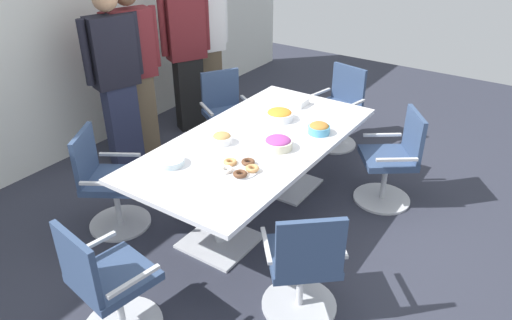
% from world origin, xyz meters
% --- Properties ---
extents(ground_plane, '(10.00, 10.00, 0.01)m').
position_xyz_m(ground_plane, '(0.00, 0.00, -0.01)').
color(ground_plane, '#2D303D').
extents(back_wall, '(8.00, 0.10, 2.80)m').
position_xyz_m(back_wall, '(0.00, 2.40, 1.40)').
color(back_wall, silver).
rests_on(back_wall, ground).
extents(conference_table, '(2.40, 1.20, 0.75)m').
position_xyz_m(conference_table, '(0.00, 0.00, 0.63)').
color(conference_table, silver).
rests_on(conference_table, ground).
extents(office_chair_0, '(0.74, 0.74, 0.91)m').
position_xyz_m(office_chair_0, '(-0.87, 0.95, 0.41)').
color(office_chair_0, silver).
rests_on(office_chair_0, ground).
extents(office_chair_1, '(0.62, 0.62, 0.91)m').
position_xyz_m(office_chair_1, '(-1.70, -0.01, 0.41)').
color(office_chair_1, silver).
rests_on(office_chair_1, ground).
extents(office_chair_2, '(0.76, 0.76, 0.91)m').
position_xyz_m(office_chair_2, '(-0.84, -0.95, 0.41)').
color(office_chair_2, silver).
rests_on(office_chair_2, ground).
extents(office_chair_3, '(0.75, 0.75, 0.91)m').
position_xyz_m(office_chair_3, '(0.88, -0.94, 0.41)').
color(office_chair_3, silver).
rests_on(office_chair_3, ground).
extents(office_chair_4, '(0.64, 0.64, 0.91)m').
position_xyz_m(office_chair_4, '(1.70, 0.00, 0.41)').
color(office_chair_4, silver).
rests_on(office_chair_4, ground).
extents(office_chair_5, '(0.74, 0.74, 0.91)m').
position_xyz_m(office_chair_5, '(0.83, 0.96, 0.41)').
color(office_chair_5, silver).
rests_on(office_chair_5, ground).
extents(person_standing_0, '(0.61, 0.34, 1.87)m').
position_xyz_m(person_standing_0, '(-0.00, 1.71, 0.98)').
color(person_standing_0, '#232842').
rests_on(person_standing_0, ground).
extents(person_standing_1, '(0.60, 0.36, 1.87)m').
position_xyz_m(person_standing_1, '(0.28, 1.74, 0.99)').
color(person_standing_1, brown).
rests_on(person_standing_1, ground).
extents(person_standing_2, '(0.58, 0.39, 1.88)m').
position_xyz_m(person_standing_2, '(1.08, 1.72, 0.99)').
color(person_standing_2, black).
rests_on(person_standing_2, ground).
extents(person_standing_3, '(0.59, 0.39, 1.88)m').
position_xyz_m(person_standing_3, '(1.47, 1.74, 0.99)').
color(person_standing_3, brown).
rests_on(person_standing_3, ground).
extents(snack_bowl_candy_mix, '(0.24, 0.24, 0.10)m').
position_xyz_m(snack_bowl_candy_mix, '(-0.03, -0.24, 0.80)').
color(snack_bowl_candy_mix, beige).
rests_on(snack_bowl_candy_mix, conference_table).
extents(snack_bowl_cookies, '(0.17, 0.17, 0.10)m').
position_xyz_m(snack_bowl_cookies, '(-0.21, 0.20, 0.80)').
color(snack_bowl_cookies, white).
rests_on(snack_bowl_cookies, conference_table).
extents(snack_bowl_chips_orange, '(0.26, 0.26, 0.10)m').
position_xyz_m(snack_bowl_chips_orange, '(0.47, 0.05, 0.80)').
color(snack_bowl_chips_orange, white).
rests_on(snack_bowl_chips_orange, conference_table).
extents(snack_bowl_pretzels, '(0.19, 0.19, 0.10)m').
position_xyz_m(snack_bowl_pretzels, '(0.42, -0.39, 0.80)').
color(snack_bowl_pretzels, '#4C9EC6').
rests_on(snack_bowl_pretzels, conference_table).
extents(donut_platter, '(0.31, 0.31, 0.04)m').
position_xyz_m(donut_platter, '(-0.50, -0.18, 0.77)').
color(donut_platter, white).
rests_on(donut_platter, conference_table).
extents(plate_stack, '(0.23, 0.23, 0.05)m').
position_xyz_m(plate_stack, '(-0.73, 0.32, 0.78)').
color(plate_stack, white).
rests_on(plate_stack, conference_table).
extents(napkin_pile, '(0.18, 0.18, 0.07)m').
position_xyz_m(napkin_pile, '(0.87, 0.09, 0.78)').
color(napkin_pile, white).
rests_on(napkin_pile, conference_table).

